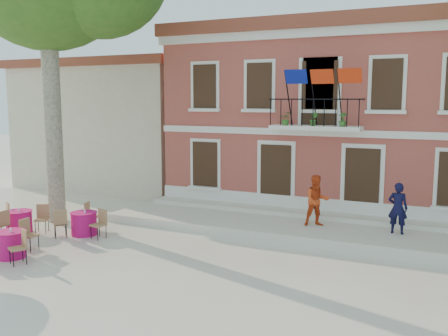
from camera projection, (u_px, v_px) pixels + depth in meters
ground at (191, 262)px, 13.92m from camera, size 90.00×90.00×0.00m
main_building at (342, 116)px, 21.54m from camera, size 13.50×9.59×7.50m
neighbor_west at (135, 123)px, 27.32m from camera, size 9.40×9.40×6.40m
terrace at (305, 228)px, 17.02m from camera, size 14.00×3.40×0.30m
pedestrian_navy at (398, 208)px, 15.62m from camera, size 0.60×0.40×1.63m
pedestrian_orange at (317, 201)px, 16.57m from camera, size 1.04×0.98×1.71m
cafe_table_0 at (19, 221)px, 16.83m from camera, size 1.87×1.64×0.95m
cafe_table_1 at (10, 243)px, 14.25m from camera, size 1.87×1.66×0.95m
cafe_table_3 at (84, 222)px, 16.62m from camera, size 1.79×1.83×0.95m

